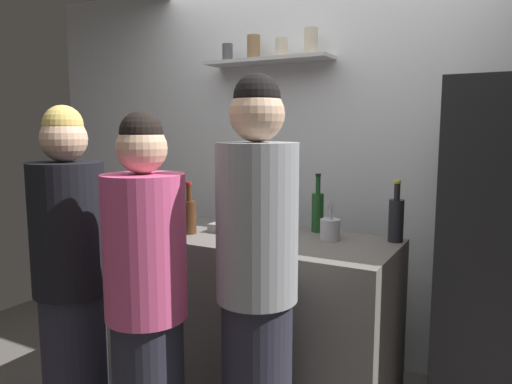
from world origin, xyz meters
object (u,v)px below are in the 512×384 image
refrigerator (501,258)px  baking_pan (243,227)px  wine_bottle_green_glass (318,210)px  person_blonde (71,284)px  wine_bottle_dark_glass (396,219)px  water_bottle_plastic (269,222)px  utensil_holder (330,229)px  person_grey_hoodie (257,288)px  wine_bottle_pale_glass (272,227)px  person_pink_top (147,309)px  wine_bottle_amber_glass (189,215)px

refrigerator → baking_pan: size_ratio=5.24×
wine_bottle_green_glass → person_blonde: size_ratio=0.21×
wine_bottle_dark_glass → person_blonde: size_ratio=0.20×
baking_pan → wine_bottle_dark_glass: (0.84, 0.18, 0.10)m
water_bottle_plastic → utensil_holder: bearing=29.5°
wine_bottle_dark_glass → water_bottle_plastic: bearing=-154.8°
utensil_holder → wine_bottle_dark_glass: wine_bottle_dark_glass is taller
refrigerator → person_grey_hoodie: size_ratio=1.01×
utensil_holder → person_grey_hoodie: bearing=-94.1°
wine_bottle_green_glass → wine_bottle_pale_glass: bearing=-98.6°
baking_pan → person_pink_top: bearing=-85.7°
person_blonde → person_pink_top: size_ratio=1.02×
person_blonde → person_grey_hoodie: bearing=124.6°
baking_pan → wine_bottle_green_glass: size_ratio=1.00×
wine_bottle_dark_glass → person_grey_hoodie: 0.95m
utensil_holder → wine_bottle_dark_glass: (0.32, 0.12, 0.07)m
utensil_holder → person_blonde: (-0.93, -0.94, -0.19)m
water_bottle_plastic → person_grey_hoodie: size_ratio=0.13×
baking_pan → utensil_holder: (0.52, 0.05, 0.03)m
baking_pan → wine_bottle_green_glass: (0.38, 0.21, 0.10)m
utensil_holder → person_pink_top: (-0.45, -0.97, -0.21)m
person_blonde → wine_bottle_dark_glass: bearing=151.4°
refrigerator → person_blonde: (-1.76, -1.16, -0.08)m
wine_bottle_amber_glass → person_pink_top: size_ratio=0.19×
refrigerator → utensil_holder: bearing=-165.0°
refrigerator → person_grey_hoodie: bearing=-132.7°
baking_pan → utensil_holder: size_ratio=1.52×
wine_bottle_dark_glass → person_grey_hoodie: size_ratio=0.19×
baking_pan → person_pink_top: (0.07, -0.91, -0.17)m
wine_bottle_pale_glass → person_blonde: person_blonde is taller
refrigerator → person_pink_top: size_ratio=1.11×
water_bottle_plastic → person_grey_hoodie: person_grey_hoodie is taller
wine_bottle_green_glass → person_grey_hoodie: size_ratio=0.19×
wine_bottle_pale_glass → person_grey_hoodie: size_ratio=0.16×
water_bottle_plastic → person_pink_top: size_ratio=0.14×
baking_pan → person_grey_hoodie: (0.46, -0.68, -0.09)m
wine_bottle_pale_glass → wine_bottle_amber_glass: wine_bottle_amber_glass is taller
person_blonde → person_pink_top: bearing=108.1°
utensil_holder → wine_bottle_green_glass: bearing=130.9°
wine_bottle_dark_glass → baking_pan: bearing=-168.0°
wine_bottle_green_glass → person_blonde: 1.38m
person_pink_top → wine_bottle_amber_glass: bearing=78.8°
water_bottle_plastic → person_pink_top: (-0.16, -0.80, -0.25)m
utensil_holder → person_grey_hoodie: (-0.05, -0.73, -0.12)m
utensil_holder → wine_bottle_amber_glass: wine_bottle_amber_glass is taller
wine_bottle_pale_glass → person_blonde: bearing=-138.7°
water_bottle_plastic → person_pink_top: bearing=-101.1°
wine_bottle_amber_glass → person_grey_hoodie: (0.71, -0.49, -0.17)m
wine_bottle_green_glass → person_pink_top: (-0.31, -1.12, -0.27)m
refrigerator → wine_bottle_amber_glass: (-1.59, -0.47, 0.16)m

